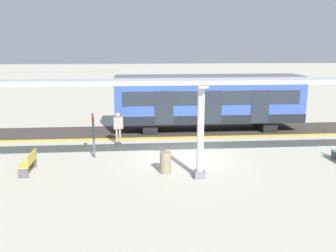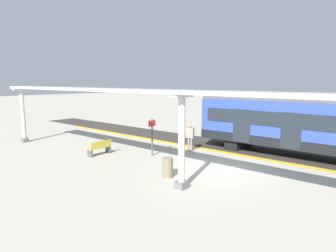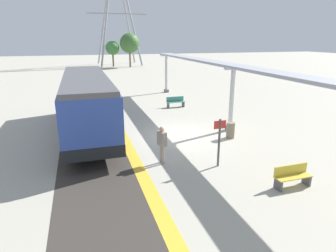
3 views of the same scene
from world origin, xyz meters
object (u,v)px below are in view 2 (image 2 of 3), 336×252
(train_near_carriage, at_px, (298,126))
(passenger_waiting_near_edge, at_px, (190,134))
(canopy_pillar_nearest, at_px, (23,115))
(bench_mid_platform, at_px, (100,148))
(trash_bin, at_px, (168,168))
(platform_info_sign, at_px, (152,134))
(canopy_pillar_second, at_px, (182,142))

(train_near_carriage, distance_m, passenger_waiting_near_edge, 6.35)
(canopy_pillar_nearest, xyz_separation_m, bench_mid_platform, (-1.24, 7.29, -1.52))
(trash_bin, relative_size, passenger_waiting_near_edge, 0.52)
(train_near_carriage, relative_size, canopy_pillar_nearest, 3.01)
(trash_bin, bearing_deg, platform_info_sign, -126.42)
(passenger_waiting_near_edge, bearing_deg, canopy_pillar_nearest, -63.36)
(train_near_carriage, distance_m, bench_mid_platform, 11.71)
(canopy_pillar_nearest, relative_size, platform_info_sign, 1.76)
(canopy_pillar_nearest, bearing_deg, platform_info_sign, 107.65)
(canopy_pillar_nearest, relative_size, trash_bin, 4.23)
(canopy_pillar_nearest, distance_m, bench_mid_platform, 7.55)
(canopy_pillar_nearest, xyz_separation_m, platform_info_sign, (-3.13, 9.82, -0.64))
(canopy_pillar_second, relative_size, bench_mid_platform, 2.57)
(canopy_pillar_nearest, relative_size, bench_mid_platform, 2.57)
(bench_mid_platform, height_order, passenger_waiting_near_edge, passenger_waiting_near_edge)
(train_near_carriage, relative_size, platform_info_sign, 5.30)
(canopy_pillar_nearest, height_order, trash_bin, canopy_pillar_nearest)
(trash_bin, bearing_deg, canopy_pillar_second, 62.00)
(bench_mid_platform, bearing_deg, train_near_carriage, 128.33)
(trash_bin, xyz_separation_m, platform_info_sign, (-2.41, -3.26, 0.87))
(train_near_carriage, bearing_deg, platform_info_sign, -51.03)
(train_near_carriage, xyz_separation_m, canopy_pillar_nearest, (8.46, -16.41, 0.14))
(bench_mid_platform, bearing_deg, trash_bin, 84.81)
(canopy_pillar_nearest, height_order, platform_info_sign, canopy_pillar_nearest)
(passenger_waiting_near_edge, bearing_deg, canopy_pillar_second, 33.20)
(train_near_carriage, bearing_deg, canopy_pillar_second, -13.15)
(canopy_pillar_second, height_order, trash_bin, canopy_pillar_second)
(trash_bin, bearing_deg, passenger_waiting_near_edge, -154.90)
(passenger_waiting_near_edge, bearing_deg, bench_mid_platform, -40.37)
(train_near_carriage, bearing_deg, trash_bin, -23.26)
(train_near_carriage, distance_m, canopy_pillar_nearest, 18.47)
(canopy_pillar_second, bearing_deg, bench_mid_platform, -99.88)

